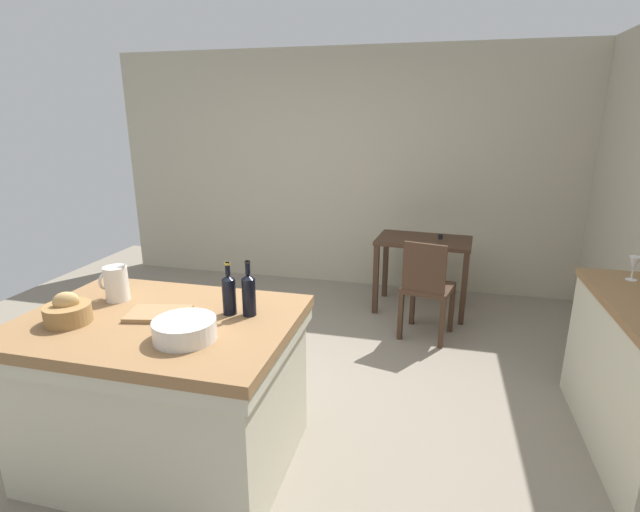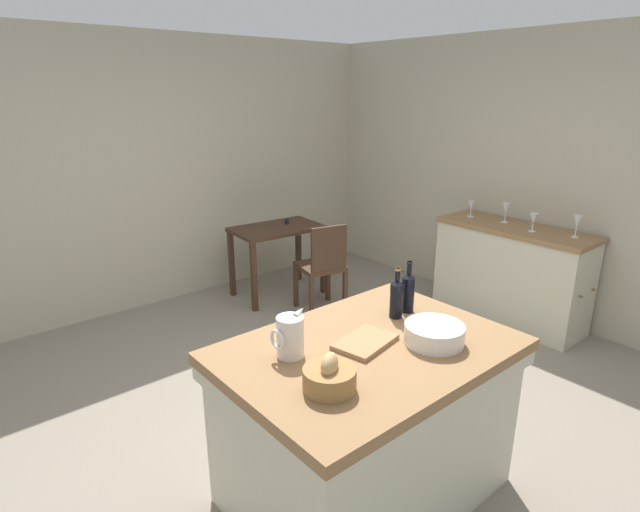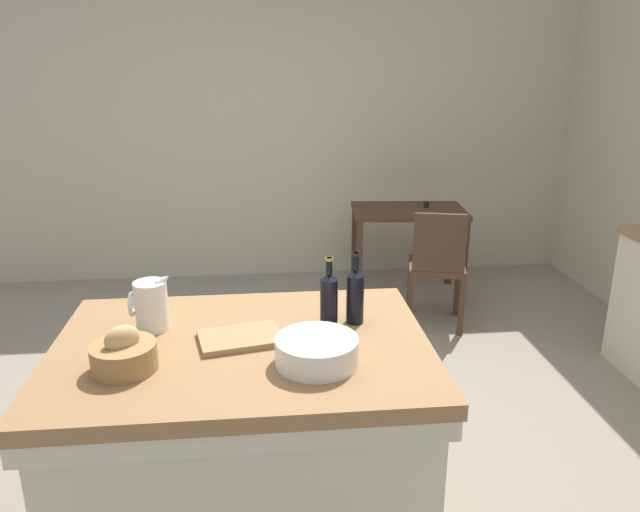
{
  "view_description": "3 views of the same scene",
  "coord_description": "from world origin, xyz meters",
  "px_view_note": "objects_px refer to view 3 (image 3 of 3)",
  "views": [
    {
      "loc": [
        1.04,
        -2.68,
        1.89
      ],
      "look_at": [
        0.29,
        0.37,
        0.96
      ],
      "focal_mm": 26.55,
      "sensor_mm": 36.0,
      "label": 1
    },
    {
      "loc": [
        -1.95,
        -2.23,
        2.08
      ],
      "look_at": [
        0.3,
        0.45,
        0.93
      ],
      "focal_mm": 28.51,
      "sensor_mm": 36.0,
      "label": 2
    },
    {
      "loc": [
        -0.25,
        -2.79,
        1.92
      ],
      "look_at": [
        0.09,
        0.49,
        0.84
      ],
      "focal_mm": 34.26,
      "sensor_mm": 36.0,
      "label": 3
    }
  ],
  "objects_px": {
    "wine_bottle_amber": "(329,298)",
    "wooden_chair": "(437,265)",
    "writing_desk": "(408,223)",
    "wash_bowl": "(317,351)",
    "pitcher": "(151,305)",
    "cutting_board": "(241,338)",
    "island_table": "(246,435)",
    "bread_basket": "(124,354)",
    "wine_bottle_dark": "(355,295)"
  },
  "relations": [
    {
      "from": "pitcher",
      "to": "cutting_board",
      "type": "height_order",
      "value": "pitcher"
    },
    {
      "from": "wine_bottle_dark",
      "to": "wine_bottle_amber",
      "type": "bearing_deg",
      "value": -174.75
    },
    {
      "from": "wooden_chair",
      "to": "writing_desk",
      "type": "bearing_deg",
      "value": 95.01
    },
    {
      "from": "writing_desk",
      "to": "cutting_board",
      "type": "distance_m",
      "value": 2.89
    },
    {
      "from": "island_table",
      "to": "bread_basket",
      "type": "distance_m",
      "value": 0.63
    },
    {
      "from": "cutting_board",
      "to": "wine_bottle_amber",
      "type": "relative_size",
      "value": 1.09
    },
    {
      "from": "bread_basket",
      "to": "writing_desk",
      "type": "bearing_deg",
      "value": 58.51
    },
    {
      "from": "island_table",
      "to": "wine_bottle_dark",
      "type": "distance_m",
      "value": 0.71
    },
    {
      "from": "cutting_board",
      "to": "wine_bottle_amber",
      "type": "distance_m",
      "value": 0.39
    },
    {
      "from": "pitcher",
      "to": "cutting_board",
      "type": "distance_m",
      "value": 0.39
    },
    {
      "from": "wooden_chair",
      "to": "bread_basket",
      "type": "height_order",
      "value": "bread_basket"
    },
    {
      "from": "bread_basket",
      "to": "wine_bottle_dark",
      "type": "distance_m",
      "value": 0.91
    },
    {
      "from": "cutting_board",
      "to": "wooden_chair",
      "type": "bearing_deg",
      "value": 54.73
    },
    {
      "from": "bread_basket",
      "to": "cutting_board",
      "type": "height_order",
      "value": "bread_basket"
    },
    {
      "from": "wooden_chair",
      "to": "wash_bowl",
      "type": "relative_size",
      "value": 3.02
    },
    {
      "from": "wash_bowl",
      "to": "wine_bottle_amber",
      "type": "relative_size",
      "value": 1.04
    },
    {
      "from": "writing_desk",
      "to": "cutting_board",
      "type": "relative_size",
      "value": 3.03
    },
    {
      "from": "pitcher",
      "to": "wine_bottle_amber",
      "type": "bearing_deg",
      "value": -2.43
    },
    {
      "from": "island_table",
      "to": "cutting_board",
      "type": "height_order",
      "value": "cutting_board"
    },
    {
      "from": "writing_desk",
      "to": "wine_bottle_amber",
      "type": "relative_size",
      "value": 3.31
    },
    {
      "from": "island_table",
      "to": "wine_bottle_amber",
      "type": "xyz_separation_m",
      "value": [
        0.35,
        0.14,
        0.52
      ]
    },
    {
      "from": "island_table",
      "to": "wine_bottle_dark",
      "type": "height_order",
      "value": "wine_bottle_dark"
    },
    {
      "from": "wooden_chair",
      "to": "island_table",
      "type": "bearing_deg",
      "value": -124.9
    },
    {
      "from": "pitcher",
      "to": "wine_bottle_dark",
      "type": "bearing_deg",
      "value": -1.41
    },
    {
      "from": "writing_desk",
      "to": "wash_bowl",
      "type": "height_order",
      "value": "wash_bowl"
    },
    {
      "from": "wooden_chair",
      "to": "wine_bottle_dark",
      "type": "xyz_separation_m",
      "value": [
        -0.89,
        -1.78,
        0.52
      ]
    },
    {
      "from": "pitcher",
      "to": "wine_bottle_dark",
      "type": "height_order",
      "value": "wine_bottle_dark"
    },
    {
      "from": "cutting_board",
      "to": "bread_basket",
      "type": "bearing_deg",
      "value": -154.99
    },
    {
      "from": "pitcher",
      "to": "wash_bowl",
      "type": "bearing_deg",
      "value": -29.64
    },
    {
      "from": "wash_bowl",
      "to": "wine_bottle_dark",
      "type": "height_order",
      "value": "wine_bottle_dark"
    },
    {
      "from": "bread_basket",
      "to": "wine_bottle_amber",
      "type": "bearing_deg",
      "value": 21.94
    },
    {
      "from": "island_table",
      "to": "cutting_board",
      "type": "xyz_separation_m",
      "value": [
        -0.0,
        0.02,
        0.42
      ]
    },
    {
      "from": "writing_desk",
      "to": "wash_bowl",
      "type": "relative_size",
      "value": 3.18
    },
    {
      "from": "wash_bowl",
      "to": "cutting_board",
      "type": "relative_size",
      "value": 0.95
    },
    {
      "from": "wine_bottle_amber",
      "to": "bread_basket",
      "type": "bearing_deg",
      "value": -158.06
    },
    {
      "from": "cutting_board",
      "to": "writing_desk",
      "type": "bearing_deg",
      "value": 63.32
    },
    {
      "from": "wash_bowl",
      "to": "wine_bottle_dark",
      "type": "xyz_separation_m",
      "value": [
        0.19,
        0.33,
        0.07
      ]
    },
    {
      "from": "wash_bowl",
      "to": "cutting_board",
      "type": "height_order",
      "value": "wash_bowl"
    },
    {
      "from": "cutting_board",
      "to": "wine_bottle_dark",
      "type": "xyz_separation_m",
      "value": [
        0.46,
        0.13,
        0.11
      ]
    },
    {
      "from": "island_table",
      "to": "wine_bottle_amber",
      "type": "height_order",
      "value": "wine_bottle_amber"
    },
    {
      "from": "wine_bottle_amber",
      "to": "pitcher",
      "type": "bearing_deg",
      "value": 177.57
    },
    {
      "from": "pitcher",
      "to": "cutting_board",
      "type": "xyz_separation_m",
      "value": [
        0.35,
        -0.15,
        -0.09
      ]
    },
    {
      "from": "wine_bottle_dark",
      "to": "wine_bottle_amber",
      "type": "relative_size",
      "value": 1.05
    },
    {
      "from": "cutting_board",
      "to": "island_table",
      "type": "bearing_deg",
      "value": -79.7
    },
    {
      "from": "island_table",
      "to": "pitcher",
      "type": "height_order",
      "value": "pitcher"
    },
    {
      "from": "writing_desk",
      "to": "wooden_chair",
      "type": "relative_size",
      "value": 1.05
    },
    {
      "from": "island_table",
      "to": "wash_bowl",
      "type": "xyz_separation_m",
      "value": [
        0.27,
        -0.19,
        0.45
      ]
    },
    {
      "from": "writing_desk",
      "to": "wash_bowl",
      "type": "distance_m",
      "value": 2.97
    },
    {
      "from": "writing_desk",
      "to": "pitcher",
      "type": "xyz_separation_m",
      "value": [
        -1.64,
        -2.42,
        0.37
      ]
    },
    {
      "from": "wine_bottle_amber",
      "to": "wooden_chair",
      "type": "bearing_deg",
      "value": 60.91
    }
  ]
}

